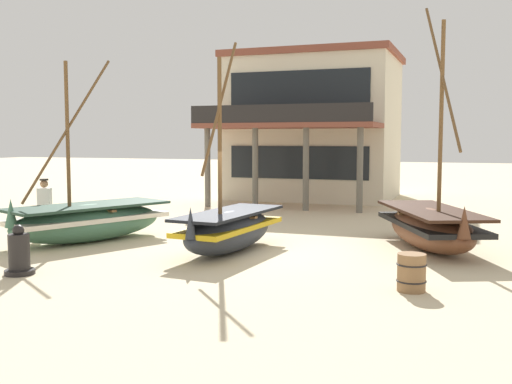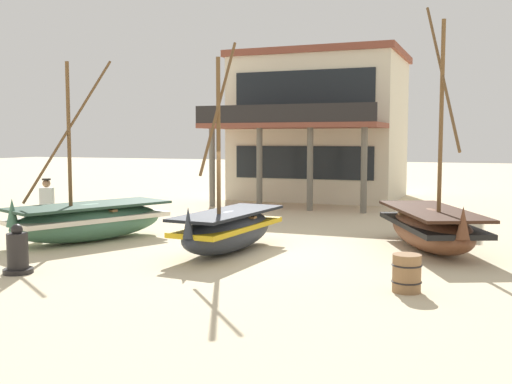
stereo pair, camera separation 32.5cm
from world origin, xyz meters
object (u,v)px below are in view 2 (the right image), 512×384
Objects in this scene: wooden_barrel at (407,273)px; fishing_boat_far_right at (89,220)px; fishing_boat_near_left at (228,229)px; fishing_boat_centre_large at (431,227)px; fisherman_by_hull at (47,208)px; capstan_winch at (18,253)px; harbor_building_main at (320,126)px.

fishing_boat_far_right is at bearing 164.51° from wooden_barrel.
fishing_boat_near_left is 0.84× the size of fishing_boat_centre_large.
fisherman_by_hull is at bearing 178.87° from fishing_boat_near_left.
fisherman_by_hull is 1.62× the size of capstan_winch.
fishing_boat_near_left reaches higher than capstan_winch.
harbor_building_main is at bearing 96.35° from fishing_boat_near_left.
harbor_building_main is at bearing 117.30° from fishing_boat_centre_large.
fishing_boat_far_right is 7.09× the size of wooden_barrel.
harbor_building_main reaches higher than wooden_barrel.
fishing_boat_centre_large reaches higher than capstan_winch.
fishing_boat_centre_large is 1.24× the size of fishing_boat_far_right.
fishing_boat_near_left is 0.59× the size of harbor_building_main.
fishing_boat_far_right is 1.49m from fisherman_by_hull.
harbor_building_main is (-6.24, 12.09, 2.80)m from fishing_boat_centre_large.
fisherman_by_hull is 14.89m from harbor_building_main.
fishing_boat_far_right is at bearing -167.08° from fishing_boat_centre_large.
capstan_winch is at bearing -129.38° from fishing_boat_near_left.
harbor_building_main is at bearing 73.74° from fisherman_by_hull.
fishing_boat_near_left is at bearing -83.65° from harbor_building_main.
fishing_boat_centre_large is at bearing -62.70° from harbor_building_main.
fishing_boat_near_left is 5.69m from fisherman_by_hull.
fishing_boat_far_right is 4.02m from capstan_winch.
harbor_building_main is (-6.23, 16.58, 3.04)m from wooden_barrel.
fishing_boat_centre_large is at bearing 37.18° from capstan_winch.
fishing_boat_centre_large is at bearing 24.30° from fishing_boat_near_left.
fishing_boat_near_left is 1.04× the size of fishing_boat_far_right.
harbor_building_main reaches higher than fishing_boat_near_left.
wooden_barrel is (7.76, 1.41, -0.07)m from capstan_winch.
fishing_boat_far_right is 14.65m from harbor_building_main.
fishing_boat_centre_large is at bearing 12.92° from fishing_boat_far_right.
fishing_boat_centre_large is (4.66, 2.11, 0.02)m from fishing_boat_near_left.
fishing_boat_far_right is at bearing 179.07° from fishing_boat_near_left.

